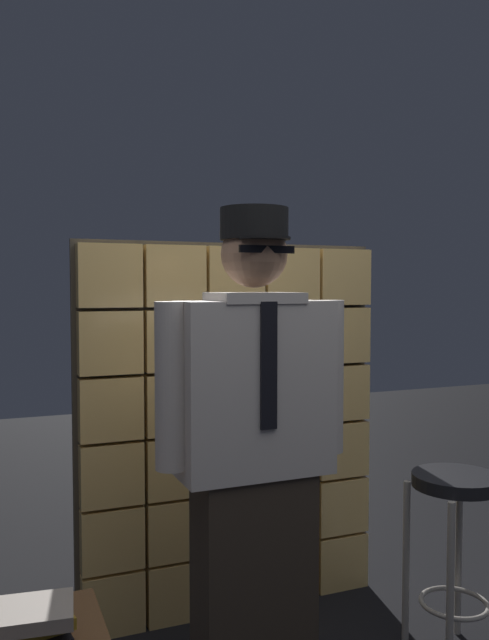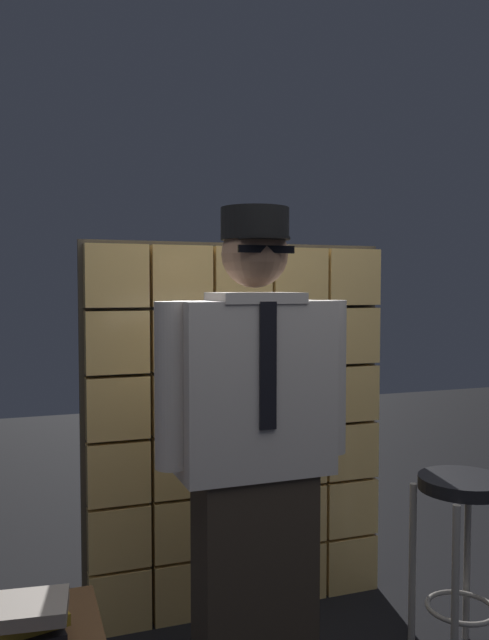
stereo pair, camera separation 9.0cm
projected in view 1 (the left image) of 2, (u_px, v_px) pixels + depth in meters
The scene contains 4 objects.
glass_block_wall at pixel (234, 430), 2.87m from camera, with size 1.40×0.10×1.68m.
standing_person at pixel (254, 453), 2.17m from camera, with size 0.68×0.29×1.72m.
bar_stool at pixel (456, 521), 2.50m from camera, with size 0.34×0.34×0.73m.
book_stack at pixel (25, 629), 1.64m from camera, with size 0.27×0.24×0.13m.
Camera 1 is at (-1.02, -1.50, 1.46)m, focal length 35.89 mm.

